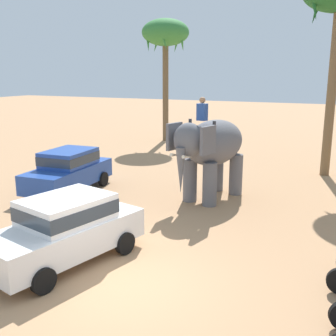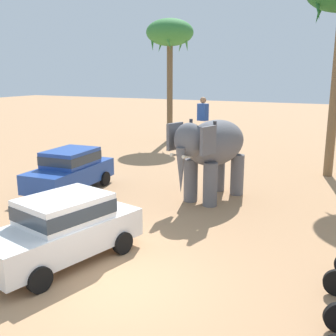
# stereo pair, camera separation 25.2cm
# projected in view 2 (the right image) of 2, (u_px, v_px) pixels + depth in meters

# --- Properties ---
(ground_plane) EXTENTS (120.00, 120.00, 0.00)m
(ground_plane) POSITION_uv_depth(u_px,v_px,m) (118.00, 283.00, 9.36)
(ground_plane) COLOR tan
(car_sedan_foreground) EXTENTS (2.59, 4.38, 1.70)m
(car_sedan_foreground) POSITION_uv_depth(u_px,v_px,m) (63.00, 226.00, 10.26)
(car_sedan_foreground) COLOR white
(car_sedan_foreground) RESTS_ON ground
(car_parked_far_side) EXTENTS (2.07, 4.20, 1.70)m
(car_parked_far_side) POSITION_uv_depth(u_px,v_px,m) (70.00, 169.00, 16.42)
(car_parked_far_side) COLOR #23479E
(car_parked_far_side) RESTS_ON ground
(elephant_with_mahout) EXTENTS (2.38, 4.02, 3.88)m
(elephant_with_mahout) POSITION_uv_depth(u_px,v_px,m) (212.00, 148.00, 15.11)
(elephant_with_mahout) COLOR slate
(elephant_with_mahout) RESTS_ON ground
(palm_tree_left_of_road) EXTENTS (3.20, 3.20, 8.26)m
(palm_tree_left_of_road) POSITION_uv_depth(u_px,v_px,m) (170.00, 36.00, 27.43)
(palm_tree_left_of_road) COLOR brown
(palm_tree_left_of_road) RESTS_ON ground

